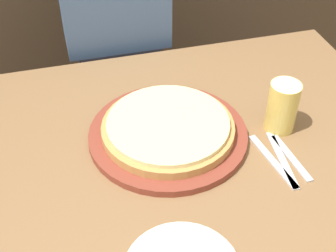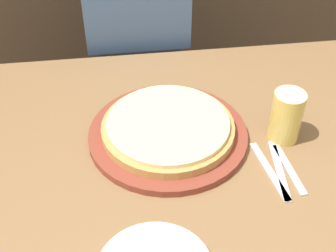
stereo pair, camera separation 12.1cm
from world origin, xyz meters
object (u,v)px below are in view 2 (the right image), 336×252
at_px(pizza_on_board, 168,130).
at_px(spoon, 289,169).
at_px(beer_glass, 287,115).
at_px(diner_person, 139,59).
at_px(fork, 269,171).
at_px(dinner_knife, 279,170).

relative_size(pizza_on_board, spoon, 2.40).
bearing_deg(beer_glass, pizza_on_board, 172.83).
xyz_separation_m(pizza_on_board, diner_person, (-0.04, 0.57, -0.14)).
distance_m(fork, spoon, 0.05).
xyz_separation_m(beer_glass, dinner_knife, (-0.05, -0.12, -0.07)).
bearing_deg(fork, spoon, 0.00).
bearing_deg(beer_glass, spoon, -99.79).
relative_size(pizza_on_board, diner_person, 0.31).
xyz_separation_m(spoon, diner_person, (-0.31, 0.72, -0.12)).
bearing_deg(dinner_knife, beer_glass, 69.01).
xyz_separation_m(dinner_knife, spoon, (0.02, 0.00, 0.00)).
bearing_deg(dinner_knife, pizza_on_board, 148.41).
relative_size(beer_glass, diner_person, 0.10).
bearing_deg(diner_person, spoon, -66.56).
relative_size(dinner_knife, diner_person, 0.15).
xyz_separation_m(pizza_on_board, beer_glass, (0.30, -0.04, 0.05)).
bearing_deg(diner_person, pizza_on_board, -86.46).
distance_m(spoon, diner_person, 0.80).
height_order(dinner_knife, spoon, same).
relative_size(fork, spoon, 1.17).
distance_m(beer_glass, diner_person, 0.72).
relative_size(spoon, diner_person, 0.13).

